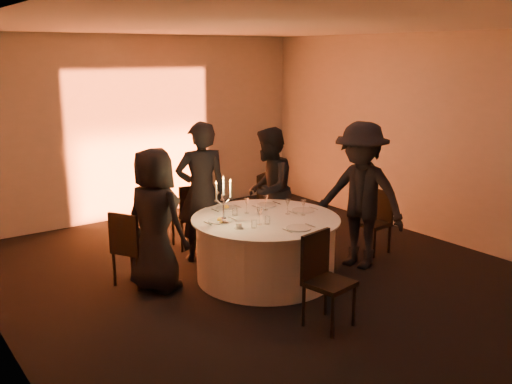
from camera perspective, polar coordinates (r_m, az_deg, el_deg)
floor at (r=7.14m, az=0.95°, el=-8.53°), size 7.00×7.00×0.00m
ceiling at (r=6.61m, az=1.05°, el=16.30°), size 7.00×7.00×0.00m
wall_back at (r=9.72m, az=-11.49°, el=6.35°), size 7.00×0.00×7.00m
wall_right at (r=8.82m, az=16.91°, el=5.30°), size 0.00×7.00×7.00m
uplighter_fixture at (r=9.74m, az=-10.35°, el=-2.31°), size 0.25×0.12×0.10m
banquet_table at (r=7.00m, az=0.96°, el=-5.62°), size 1.80×1.80×0.77m
chair_left at (r=6.89m, az=-12.51°, el=-5.15°), size 0.54×0.54×0.91m
chair_back_left at (r=8.06m, az=-6.56°, el=-2.04°), size 0.46×0.46×0.94m
chair_back_right at (r=8.59m, az=0.08°, el=-0.81°), size 0.58×0.58×0.97m
chair_right at (r=8.06m, az=11.98°, el=-2.57°), size 0.41×0.40×0.86m
chair_front at (r=5.83m, az=6.76°, el=-8.14°), size 0.49×0.49×0.96m
guest_left at (r=6.65m, az=-10.07°, el=-2.78°), size 0.79×0.96×1.68m
guest_back_left at (r=7.50m, az=-5.49°, el=-0.01°), size 0.78×0.62×1.86m
guest_back_right at (r=7.90m, az=1.28°, el=0.25°), size 1.06×1.03×1.72m
guest_right at (r=7.36m, az=10.41°, el=-0.37°), size 1.02×1.37×1.88m
plate_left at (r=6.74m, az=-3.63°, el=-2.83°), size 0.36×0.28×0.08m
plate_back_left at (r=7.28m, az=-2.98°, el=-1.56°), size 0.36×0.27×0.08m
plate_back_right at (r=7.43m, az=1.05°, el=-1.29°), size 0.35×0.26×0.01m
plate_right at (r=7.20m, az=4.74°, el=-1.83°), size 0.36×0.28×0.01m
plate_front at (r=6.48m, az=4.30°, el=-3.61°), size 0.36×0.29×0.01m
coffee_cup at (r=6.46m, az=-1.72°, el=-3.41°), size 0.11×0.11×0.07m
candelabra at (r=6.59m, az=-3.25°, el=-1.56°), size 0.24×0.11×0.57m
wine_glass_a at (r=7.00m, az=3.19°, el=-1.15°), size 0.07×0.07×0.19m
wine_glass_b at (r=6.98m, az=4.75°, el=-1.23°), size 0.07×0.07×0.19m
wine_glass_c at (r=6.57m, az=0.35°, el=-2.13°), size 0.07×0.07×0.19m
wine_glass_d at (r=7.18m, az=0.98°, el=-0.76°), size 0.07×0.07×0.19m
wine_glass_e at (r=7.03m, az=-0.95°, el=-1.07°), size 0.07×0.07×0.19m
tumbler_a at (r=6.63m, az=1.15°, el=-2.83°), size 0.07×0.07×0.09m
tumbler_b at (r=6.97m, az=-2.13°, el=-2.01°), size 0.07×0.07×0.09m
tumbler_c at (r=6.48m, az=-0.20°, el=-3.22°), size 0.07×0.07×0.09m
tumbler_d at (r=7.02m, az=0.35°, el=-1.88°), size 0.07×0.07×0.09m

